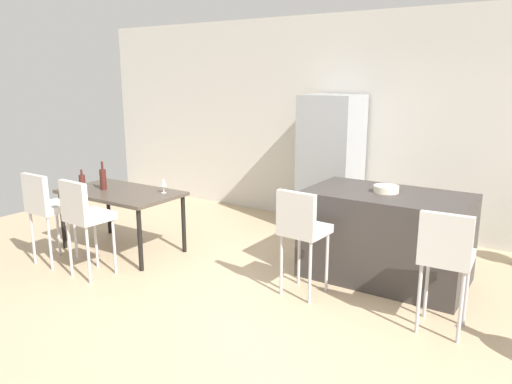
{
  "coord_description": "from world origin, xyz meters",
  "views": [
    {
      "loc": [
        2.11,
        -3.67,
        2.08
      ],
      "look_at": [
        -0.71,
        0.64,
        0.85
      ],
      "focal_mm": 34.32,
      "sensor_mm": 36.0,
      "label": 1
    }
  ],
  "objects_px": {
    "dining_chair_far": "(84,213)",
    "wine_glass_left": "(163,182)",
    "refrigerator": "(331,164)",
    "wine_bottle_right": "(82,184)",
    "dining_chair_near": "(46,204)",
    "dining_table": "(121,196)",
    "fruit_bowl": "(386,189)",
    "bar_chair_middle": "(446,253)",
    "kitchen_island": "(386,236)",
    "bar_chair_left": "(302,226)",
    "wine_bottle_end": "(103,179)"
  },
  "relations": [
    {
      "from": "kitchen_island",
      "to": "wine_glass_left",
      "type": "height_order",
      "value": "kitchen_island"
    },
    {
      "from": "bar_chair_left",
      "to": "wine_bottle_right",
      "type": "height_order",
      "value": "bar_chair_left"
    },
    {
      "from": "bar_chair_left",
      "to": "fruit_bowl",
      "type": "relative_size",
      "value": 4.12
    },
    {
      "from": "refrigerator",
      "to": "wine_bottle_right",
      "type": "bearing_deg",
      "value": -129.22
    },
    {
      "from": "bar_chair_left",
      "to": "refrigerator",
      "type": "height_order",
      "value": "refrigerator"
    },
    {
      "from": "dining_table",
      "to": "wine_bottle_right",
      "type": "distance_m",
      "value": 0.46
    },
    {
      "from": "bar_chair_middle",
      "to": "fruit_bowl",
      "type": "distance_m",
      "value": 1.21
    },
    {
      "from": "kitchen_island",
      "to": "dining_chair_far",
      "type": "bearing_deg",
      "value": -147.35
    },
    {
      "from": "bar_chair_middle",
      "to": "dining_chair_near",
      "type": "relative_size",
      "value": 1.0
    },
    {
      "from": "bar_chair_middle",
      "to": "dining_table",
      "type": "bearing_deg",
      "value": -179.16
    },
    {
      "from": "dining_table",
      "to": "refrigerator",
      "type": "distance_m",
      "value": 2.75
    },
    {
      "from": "kitchen_island",
      "to": "dining_chair_near",
      "type": "relative_size",
      "value": 1.54
    },
    {
      "from": "dining_table",
      "to": "kitchen_island",
      "type": "bearing_deg",
      "value": 17.09
    },
    {
      "from": "kitchen_island",
      "to": "bar_chair_left",
      "type": "distance_m",
      "value": 1.03
    },
    {
      "from": "dining_table",
      "to": "dining_chair_far",
      "type": "xyz_separation_m",
      "value": [
        0.32,
        -0.77,
        0.03
      ]
    },
    {
      "from": "bar_chair_middle",
      "to": "wine_bottle_end",
      "type": "bearing_deg",
      "value": -178.43
    },
    {
      "from": "wine_glass_left",
      "to": "refrigerator",
      "type": "bearing_deg",
      "value": 56.5
    },
    {
      "from": "dining_chair_far",
      "to": "wine_glass_left",
      "type": "xyz_separation_m",
      "value": [
        0.18,
        0.99,
        0.17
      ]
    },
    {
      "from": "dining_table",
      "to": "dining_chair_near",
      "type": "distance_m",
      "value": 0.84
    },
    {
      "from": "dining_table",
      "to": "wine_bottle_right",
      "type": "relative_size",
      "value": 5.04
    },
    {
      "from": "fruit_bowl",
      "to": "dining_chair_near",
      "type": "bearing_deg",
      "value": -152.35
    },
    {
      "from": "wine_bottle_end",
      "to": "wine_glass_left",
      "type": "bearing_deg",
      "value": 20.02
    },
    {
      "from": "dining_chair_near",
      "to": "wine_bottle_end",
      "type": "bearing_deg",
      "value": 82.43
    },
    {
      "from": "bar_chair_middle",
      "to": "wine_bottle_end",
      "type": "distance_m",
      "value": 3.95
    },
    {
      "from": "wine_glass_left",
      "to": "wine_bottle_end",
      "type": "bearing_deg",
      "value": -159.98
    },
    {
      "from": "dining_table",
      "to": "wine_bottle_end",
      "type": "relative_size",
      "value": 4.24
    },
    {
      "from": "bar_chair_middle",
      "to": "refrigerator",
      "type": "height_order",
      "value": "refrigerator"
    },
    {
      "from": "kitchen_island",
      "to": "fruit_bowl",
      "type": "bearing_deg",
      "value": 151.43
    },
    {
      "from": "kitchen_island",
      "to": "refrigerator",
      "type": "xyz_separation_m",
      "value": [
        -1.19,
        1.2,
        0.46
      ]
    },
    {
      "from": "bar_chair_left",
      "to": "dining_table",
      "type": "relative_size",
      "value": 0.72
    },
    {
      "from": "dining_chair_near",
      "to": "fruit_bowl",
      "type": "xyz_separation_m",
      "value": [
        3.24,
        1.7,
        0.26
      ]
    },
    {
      "from": "dining_chair_far",
      "to": "wine_glass_left",
      "type": "bearing_deg",
      "value": 79.79
    },
    {
      "from": "wine_bottle_right",
      "to": "refrigerator",
      "type": "bearing_deg",
      "value": 50.78
    },
    {
      "from": "fruit_bowl",
      "to": "refrigerator",
      "type": "bearing_deg",
      "value": 134.45
    },
    {
      "from": "bar_chair_left",
      "to": "bar_chair_middle",
      "type": "height_order",
      "value": "same"
    },
    {
      "from": "wine_glass_left",
      "to": "fruit_bowl",
      "type": "height_order",
      "value": "fruit_bowl"
    },
    {
      "from": "bar_chair_left",
      "to": "dining_chair_near",
      "type": "bearing_deg",
      "value": -163.16
    },
    {
      "from": "dining_table",
      "to": "wine_bottle_right",
      "type": "height_order",
      "value": "wine_bottle_right"
    },
    {
      "from": "kitchen_island",
      "to": "wine_bottle_right",
      "type": "xyz_separation_m",
      "value": [
        -3.19,
        -1.25,
        0.4
      ]
    },
    {
      "from": "bar_chair_middle",
      "to": "dining_chair_far",
      "type": "xyz_separation_m",
      "value": [
        -3.39,
        -0.83,
        0.0
      ]
    },
    {
      "from": "dining_chair_near",
      "to": "refrigerator",
      "type": "distance_m",
      "value": 3.56
    },
    {
      "from": "dining_chair_near",
      "to": "dining_table",
      "type": "bearing_deg",
      "value": 67.09
    },
    {
      "from": "dining_chair_far",
      "to": "wine_bottle_right",
      "type": "bearing_deg",
      "value": 142.7
    },
    {
      "from": "dining_table",
      "to": "refrigerator",
      "type": "height_order",
      "value": "refrigerator"
    },
    {
      "from": "kitchen_island",
      "to": "wine_bottle_end",
      "type": "height_order",
      "value": "wine_bottle_end"
    },
    {
      "from": "bar_chair_middle",
      "to": "bar_chair_left",
      "type": "bearing_deg",
      "value": 180.0
    },
    {
      "from": "wine_glass_left",
      "to": "wine_bottle_right",
      "type": "bearing_deg",
      "value": -143.3
    },
    {
      "from": "dining_chair_near",
      "to": "fruit_bowl",
      "type": "relative_size",
      "value": 4.12
    },
    {
      "from": "bar_chair_middle",
      "to": "refrigerator",
      "type": "distance_m",
      "value": 2.84
    },
    {
      "from": "dining_table",
      "to": "wine_bottle_right",
      "type": "bearing_deg",
      "value": -125.53
    }
  ]
}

